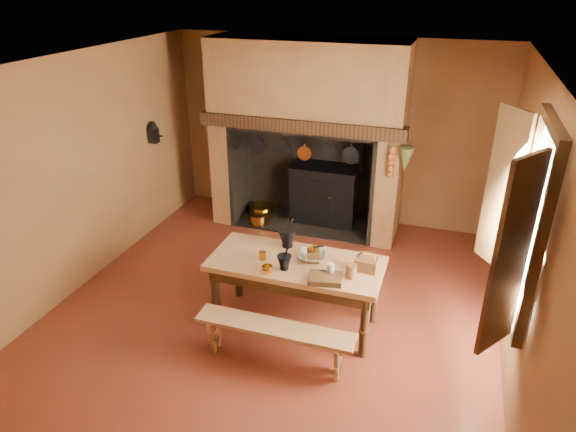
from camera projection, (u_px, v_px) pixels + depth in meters
The scene contains 28 objects.
floor at pixel (275, 308), 6.08m from camera, with size 5.50×5.50×0.00m, color maroon.
ceiling at pixel (272, 65), 4.88m from camera, with size 5.50×5.50×0.00m, color silver.
back_wall at pixel (335, 131), 7.84m from camera, with size 5.00×0.02×2.80m, color olive.
wall_left at pixel (79, 174), 6.19m from camera, with size 0.02×5.50×2.80m, color olive.
wall_right at pixel (527, 234), 4.77m from camera, with size 0.02×5.50×2.80m, color olive.
wall_front at pixel (122, 372), 3.12m from camera, with size 5.00×0.02×2.80m, color olive.
chimney_breast at pixel (308, 110), 7.37m from camera, with size 2.95×0.96×2.80m.
iron_range at pixel (325, 193), 7.98m from camera, with size 1.12×0.55×1.60m.
hearth_pans at pixel (260, 213), 8.24m from camera, with size 0.51×0.62×0.20m.
hanging_pans at pixel (295, 150), 7.14m from camera, with size 1.92×0.29×0.27m.
onion_string at pixel (391, 163), 6.76m from camera, with size 0.12×0.10×0.46m, color #A7581E, non-canonical shape.
herb_bunch at pixel (405, 160), 6.69m from camera, with size 0.20×0.20×0.35m, color brown.
window at pixel (518, 221), 4.34m from camera, with size 0.39×1.75×1.76m.
wall_coffee_mill at pixel (153, 131), 7.44m from camera, with size 0.23×0.16×0.31m.
work_table at pixel (296, 271), 5.54m from camera, with size 1.86×0.83×0.81m.
bench_front at pixel (275, 335), 5.09m from camera, with size 1.62×0.28×0.45m.
bench_back at pixel (312, 270), 6.25m from camera, with size 1.49×0.26×0.42m.
mortar_large at pixel (287, 237), 5.73m from camera, with size 0.21×0.21×0.35m.
mortar_small at pixel (284, 262), 5.30m from camera, with size 0.16×0.16×0.27m.
coffee_grinder at pixel (313, 255), 5.45m from camera, with size 0.19×0.16×0.20m.
brass_mug_a at pixel (263, 256), 5.50m from camera, with size 0.08×0.08×0.09m, color #BA822B.
brass_mug_b at pixel (316, 248), 5.66m from camera, with size 0.07×0.07×0.08m, color #BA822B.
mixing_bowl at pixel (312, 256), 5.51m from camera, with size 0.30×0.30×0.07m, color #B9B08E.
stoneware_crock at pixel (351, 271), 5.17m from camera, with size 0.11×0.11×0.14m, color #563520.
glass_jar at pixel (331, 270), 5.19m from camera, with size 0.08×0.08×0.14m, color beige.
wicker_basket at pixel (366, 264), 5.30m from camera, with size 0.24×0.18×0.23m.
wooden_tray at pixel (325, 279), 5.12m from camera, with size 0.33×0.23×0.06m, color #382612.
brass_cup at pixel (267, 270), 5.24m from camera, with size 0.12×0.12×0.09m, color #BA822B.
Camera 1 is at (1.72, -4.72, 3.60)m, focal length 32.00 mm.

